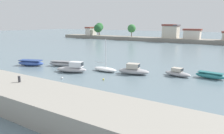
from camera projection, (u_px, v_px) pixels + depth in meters
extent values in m
plane|color=slate|center=(23.00, 80.00, 32.83)|extent=(400.00, 400.00, 0.00)
cylinder|color=#2D2D33|center=(19.00, 79.00, 23.67)|extent=(0.27, 0.27, 0.67)
ellipsoid|color=#3856A8|center=(31.00, 63.00, 43.90)|extent=(5.91, 3.75, 0.99)
cube|color=navy|center=(31.00, 60.00, 43.78)|extent=(4.76, 3.07, 0.17)
ellipsoid|color=#9E9EA3|center=(61.00, 64.00, 43.35)|extent=(5.43, 2.97, 0.90)
cube|color=slate|center=(61.00, 61.00, 43.24)|extent=(4.36, 2.44, 0.13)
ellipsoid|color=#9E9EA3|center=(71.00, 69.00, 38.14)|extent=(5.96, 3.93, 0.95)
cube|color=silver|center=(76.00, 64.00, 37.73)|extent=(2.49, 1.94, 0.93)
cube|color=black|center=(82.00, 64.00, 37.46)|extent=(0.46, 1.12, 0.65)
ellipsoid|color=white|center=(105.00, 69.00, 38.70)|extent=(4.90, 1.98, 0.76)
cylinder|color=silver|center=(106.00, 53.00, 38.01)|extent=(0.10, 0.10, 5.07)
cylinder|color=#B7B7BC|center=(100.00, 62.00, 39.11)|extent=(2.23, 0.18, 0.08)
ellipsoid|color=#9E9EA3|center=(134.00, 71.00, 36.63)|extent=(5.63, 3.18, 0.99)
cube|color=#BCB2A3|center=(133.00, 66.00, 36.48)|extent=(2.27, 1.88, 0.83)
cube|color=black|center=(139.00, 66.00, 36.12)|extent=(0.36, 1.33, 0.58)
ellipsoid|color=#9E9EA3|center=(178.00, 74.00, 35.22)|extent=(4.50, 2.18, 0.78)
cube|color=#BCB2A3|center=(177.00, 70.00, 35.16)|extent=(1.74, 1.37, 0.58)
cube|color=black|center=(182.00, 70.00, 34.64)|extent=(0.21, 1.06, 0.41)
ellipsoid|color=teal|center=(210.00, 76.00, 33.74)|extent=(4.61, 1.80, 0.87)
cube|color=#226367|center=(211.00, 73.00, 33.64)|extent=(3.69, 1.50, 0.12)
sphere|color=orange|center=(71.00, 62.00, 47.38)|extent=(0.34, 0.34, 0.34)
sphere|color=yellow|center=(103.00, 79.00, 32.78)|extent=(0.27, 0.27, 0.27)
sphere|color=white|center=(62.00, 78.00, 33.55)|extent=(0.31, 0.31, 0.31)
cube|color=gray|center=(177.00, 40.00, 96.56)|extent=(129.68, 8.40, 1.65)
cube|color=beige|center=(91.00, 32.00, 121.76)|extent=(3.28, 5.99, 3.86)
cube|color=brown|center=(91.00, 27.00, 121.31)|extent=(3.61, 6.59, 0.70)
cube|color=beige|center=(169.00, 32.00, 97.97)|extent=(4.71, 4.86, 5.50)
cube|color=brown|center=(169.00, 25.00, 97.35)|extent=(5.18, 5.35, 0.70)
cube|color=beige|center=(172.00, 32.00, 97.20)|extent=(5.19, 4.87, 5.34)
cube|color=#565156|center=(173.00, 25.00, 96.59)|extent=(5.71, 5.36, 0.70)
cube|color=beige|center=(192.00, 35.00, 92.53)|extent=(6.76, 3.32, 3.64)
cube|color=brown|center=(192.00, 30.00, 92.09)|extent=(7.43, 3.65, 0.70)
cylinder|color=brown|center=(99.00, 33.00, 119.86)|extent=(0.36, 0.36, 2.84)
sphere|color=#2D6B33|center=(99.00, 27.00, 119.22)|extent=(4.42, 4.42, 4.42)
cylinder|color=brown|center=(98.00, 34.00, 118.56)|extent=(0.36, 0.36, 2.04)
sphere|color=#235B2D|center=(98.00, 28.00, 117.99)|extent=(4.53, 4.53, 4.53)
cylinder|color=brown|center=(132.00, 34.00, 107.32)|extent=(0.36, 0.36, 2.48)
sphere|color=#387A3D|center=(132.00, 28.00, 106.75)|extent=(4.02, 4.02, 4.02)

